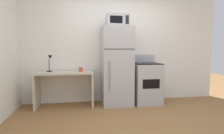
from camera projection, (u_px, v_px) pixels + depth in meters
ground_plane at (136, 129)px, 2.87m from camera, size 12.00×12.00×0.00m
wall_back_white at (116, 46)px, 4.42m from camera, size 5.00×0.10×2.60m
desk at (65, 82)px, 3.97m from camera, size 1.20×0.53×0.75m
desk_lamp at (50, 61)px, 3.94m from camera, size 0.14×0.12×0.35m
coffee_mug at (81, 69)px, 3.98m from camera, size 0.08×0.08×0.09m
refrigerator at (117, 66)px, 4.09m from camera, size 0.65×0.61×1.71m
microwave at (117, 21)px, 3.98m from camera, size 0.46×0.35×0.26m
oven_range at (146, 83)px, 4.24m from camera, size 0.59×0.61×1.10m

